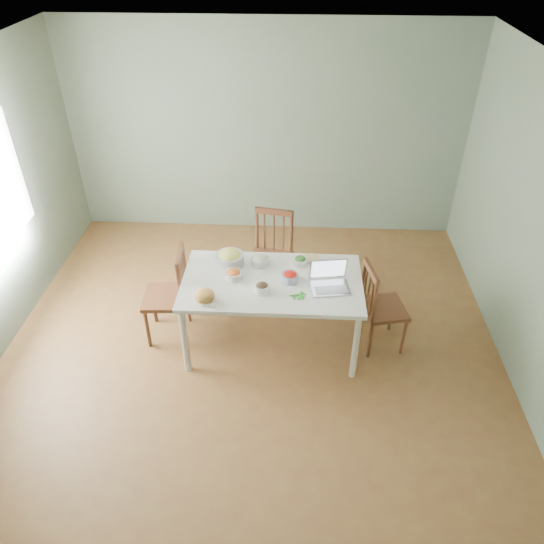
# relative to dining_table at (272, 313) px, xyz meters

# --- Properties ---
(floor) EXTENTS (5.00, 5.00, 0.00)m
(floor) POSITION_rel_dining_table_xyz_m (-0.20, -0.15, -0.40)
(floor) COLOR brown
(floor) RESTS_ON ground
(ceiling) EXTENTS (5.00, 5.00, 0.00)m
(ceiling) POSITION_rel_dining_table_xyz_m (-0.20, -0.15, 2.30)
(ceiling) COLOR white
(ceiling) RESTS_ON ground
(wall_back) EXTENTS (5.00, 0.00, 2.70)m
(wall_back) POSITION_rel_dining_table_xyz_m (-0.20, 2.35, 0.95)
(wall_back) COLOR #60775C
(wall_back) RESTS_ON ground
(wall_front) EXTENTS (5.00, 0.00, 2.70)m
(wall_front) POSITION_rel_dining_table_xyz_m (-0.20, -2.65, 0.95)
(wall_front) COLOR #60775C
(wall_front) RESTS_ON ground
(wall_right) EXTENTS (0.00, 5.00, 2.70)m
(wall_right) POSITION_rel_dining_table_xyz_m (2.30, -0.15, 0.95)
(wall_right) COLOR #60775C
(wall_right) RESTS_ON ground
(dining_table) EXTENTS (1.71, 0.96, 0.80)m
(dining_table) POSITION_rel_dining_table_xyz_m (0.00, 0.00, 0.00)
(dining_table) COLOR white
(dining_table) RESTS_ON floor
(chair_far) EXTENTS (0.52, 0.50, 1.03)m
(chair_far) POSITION_rel_dining_table_xyz_m (-0.06, 0.78, 0.11)
(chair_far) COLOR #401F0F
(chair_far) RESTS_ON floor
(chair_left) EXTENTS (0.46, 0.48, 1.02)m
(chair_left) POSITION_rel_dining_table_xyz_m (-1.08, 0.09, 0.11)
(chair_left) COLOR #401F0F
(chair_left) RESTS_ON floor
(chair_right) EXTENTS (0.48, 0.50, 0.96)m
(chair_right) POSITION_rel_dining_table_xyz_m (1.10, 0.06, 0.08)
(chair_right) COLOR #401F0F
(chair_right) RESTS_ON floor
(bread_boule) EXTENTS (0.20, 0.20, 0.12)m
(bread_boule) POSITION_rel_dining_table_xyz_m (-0.58, -0.34, 0.46)
(bread_boule) COLOR olive
(bread_boule) RESTS_ON dining_table
(butter_stick) EXTENTS (0.11, 0.05, 0.03)m
(butter_stick) POSITION_rel_dining_table_xyz_m (-0.54, -0.42, 0.41)
(butter_stick) COLOR silver
(butter_stick) RESTS_ON dining_table
(bowl_squash) EXTENTS (0.30, 0.30, 0.16)m
(bowl_squash) POSITION_rel_dining_table_xyz_m (-0.43, 0.24, 0.48)
(bowl_squash) COLOR #E1DF65
(bowl_squash) RESTS_ON dining_table
(bowl_carrot) EXTENTS (0.19, 0.19, 0.09)m
(bowl_carrot) POSITION_rel_dining_table_xyz_m (-0.36, 0.02, 0.45)
(bowl_carrot) COLOR orange
(bowl_carrot) RESTS_ON dining_table
(bowl_onion) EXTENTS (0.19, 0.19, 0.10)m
(bowl_onion) POSITION_rel_dining_table_xyz_m (-0.13, 0.26, 0.45)
(bowl_onion) COLOR white
(bowl_onion) RESTS_ON dining_table
(bowl_mushroom) EXTENTS (0.14, 0.14, 0.09)m
(bowl_mushroom) POSITION_rel_dining_table_xyz_m (-0.08, -0.18, 0.45)
(bowl_mushroom) COLOR black
(bowl_mushroom) RESTS_ON dining_table
(bowl_redpep) EXTENTS (0.21, 0.21, 0.10)m
(bowl_redpep) POSITION_rel_dining_table_xyz_m (0.17, 0.01, 0.45)
(bowl_redpep) COLOR red
(bowl_redpep) RESTS_ON dining_table
(bowl_broccoli) EXTENTS (0.18, 0.18, 0.09)m
(bowl_broccoli) POSITION_rel_dining_table_xyz_m (0.26, 0.28, 0.44)
(bowl_broccoli) COLOR #1B4112
(bowl_broccoli) RESTS_ON dining_table
(flatbread) EXTENTS (0.21, 0.21, 0.02)m
(flatbread) POSITION_rel_dining_table_xyz_m (0.38, 0.38, 0.41)
(flatbread) COLOR beige
(flatbread) RESTS_ON dining_table
(basil_bunch) EXTENTS (0.17, 0.17, 0.02)m
(basil_bunch) POSITION_rel_dining_table_xyz_m (0.24, -0.22, 0.41)
(basil_bunch) COLOR #277B20
(basil_bunch) RESTS_ON dining_table
(laptop) EXTENTS (0.39, 0.33, 0.25)m
(laptop) POSITION_rel_dining_table_xyz_m (0.55, -0.10, 0.52)
(laptop) COLOR silver
(laptop) RESTS_ON dining_table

